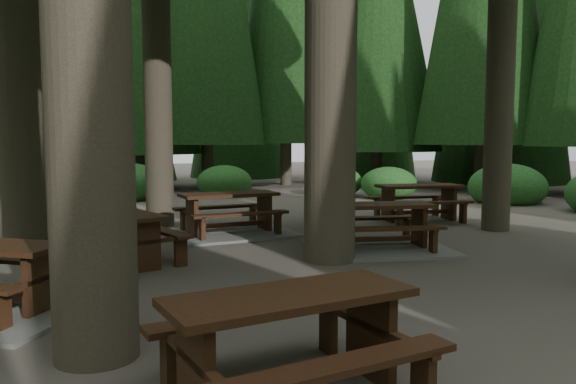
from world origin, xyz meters
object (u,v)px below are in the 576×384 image
object	(u,v)px
picnic_table_a	(378,233)
picnic_table_d	(419,197)
picnic_table_c	(229,219)
picnic_table_b	(122,229)
picnic_table_e	(290,328)

from	to	relation	value
picnic_table_a	picnic_table_d	bearing A→B (deg)	58.02
picnic_table_a	picnic_table_c	world-z (taller)	picnic_table_c
picnic_table_c	picnic_table_d	world-z (taller)	picnic_table_d
picnic_table_b	picnic_table_d	size ratio (longest dim) A/B	1.08
picnic_table_e	picnic_table_b	bearing A→B (deg)	90.48
picnic_table_b	picnic_table_c	bearing A→B (deg)	-64.33
picnic_table_b	picnic_table_a	bearing A→B (deg)	-112.44
picnic_table_c	picnic_table_e	world-z (taller)	picnic_table_c
picnic_table_c	picnic_table_d	size ratio (longest dim) A/B	1.31
picnic_table_d	picnic_table_e	distance (m)	10.15
picnic_table_c	picnic_table_a	bearing A→B (deg)	-56.10
picnic_table_a	picnic_table_b	distance (m)	4.48
picnic_table_c	picnic_table_e	size ratio (longest dim) A/B	1.31
picnic_table_d	picnic_table_e	size ratio (longest dim) A/B	1.00
picnic_table_a	picnic_table_b	world-z (taller)	same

